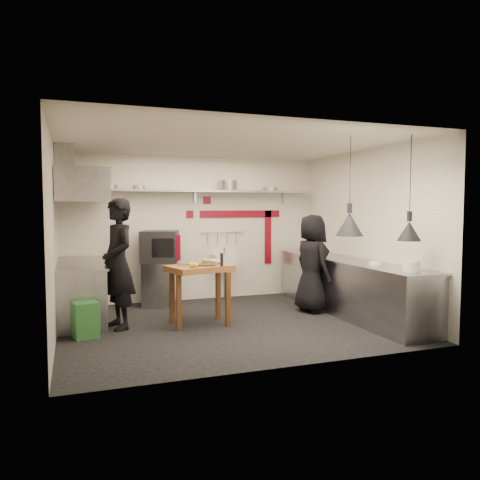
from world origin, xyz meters
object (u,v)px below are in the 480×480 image
object	(u,v)px
combi_oven	(160,247)
chef_right	(312,263)
green_bin	(85,320)
prep_table	(199,295)
oven_stand	(160,284)
chef_left	(118,264)

from	to	relation	value
combi_oven	chef_right	world-z (taller)	chef_right
green_bin	prep_table	world-z (taller)	prep_table
prep_table	chef_right	bearing A→B (deg)	-9.54
combi_oven	green_bin	world-z (taller)	combi_oven
oven_stand	chef_right	size ratio (longest dim) A/B	0.47
prep_table	chef_left	size ratio (longest dim) A/B	0.47
combi_oven	prep_table	world-z (taller)	combi_oven
prep_table	chef_left	bearing A→B (deg)	155.33
green_bin	chef_right	size ratio (longest dim) A/B	0.30
oven_stand	combi_oven	size ratio (longest dim) A/B	1.23
prep_table	chef_right	distance (m)	2.12
chef_left	chef_right	size ratio (longest dim) A/B	1.16
green_bin	chef_right	xyz separation A→B (m)	(3.76, 0.39, 0.59)
combi_oven	green_bin	xyz separation A→B (m)	(-1.36, -1.80, -0.84)
chef_left	chef_right	distance (m)	3.27
prep_table	chef_left	world-z (taller)	chef_left
chef_left	chef_right	bearing A→B (deg)	73.83
combi_oven	green_bin	distance (m)	2.41
combi_oven	prep_table	xyz separation A→B (m)	(0.32, -1.63, -0.63)
combi_oven	chef_left	distance (m)	1.69
chef_right	combi_oven	bearing A→B (deg)	52.79
combi_oven	prep_table	distance (m)	1.78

